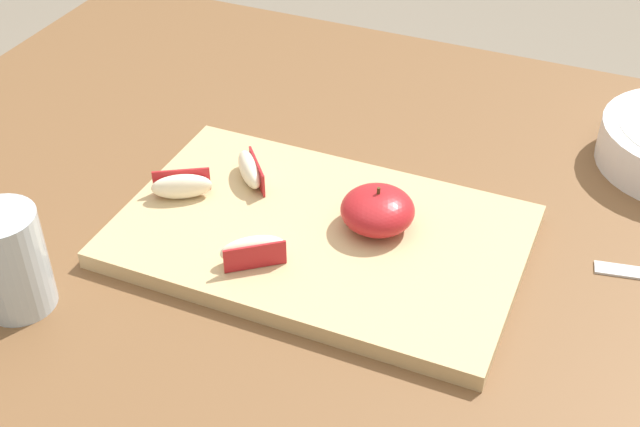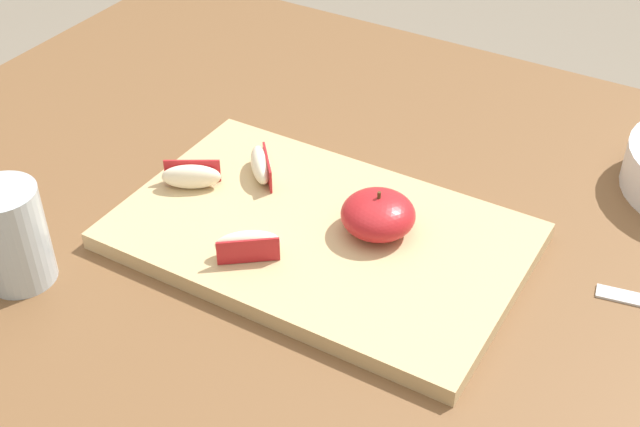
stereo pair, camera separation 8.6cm
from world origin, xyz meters
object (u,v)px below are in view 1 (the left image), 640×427
object	(u,v)px
apple_wedge_right	(182,186)
apple_wedge_left	(249,171)
apple_half_skin_up	(378,210)
drinking_glass_water	(10,261)
cutting_board	(320,236)
apple_wedge_front	(253,250)

from	to	relation	value
apple_wedge_right	apple_wedge_left	distance (m)	0.08
apple_half_skin_up	apple_wedge_left	bearing A→B (deg)	173.01
apple_wedge_left	drinking_glass_water	distance (m)	0.27
apple_wedge_left	cutting_board	bearing A→B (deg)	-23.99
apple_half_skin_up	apple_wedge_right	world-z (taller)	apple_half_skin_up
drinking_glass_water	cutting_board	bearing A→B (deg)	40.53
cutting_board	apple_wedge_left	bearing A→B (deg)	156.01
apple_half_skin_up	drinking_glass_water	size ratio (longest dim) A/B	0.73
cutting_board	apple_wedge_front	size ratio (longest dim) A/B	6.42
apple_wedge_front	drinking_glass_water	size ratio (longest dim) A/B	0.61
apple_wedge_left	apple_wedge_right	bearing A→B (deg)	-135.23
cutting_board	drinking_glass_water	world-z (taller)	drinking_glass_water
apple_half_skin_up	apple_wedge_right	size ratio (longest dim) A/B	1.15
apple_wedge_right	cutting_board	bearing A→B (deg)	2.50
cutting_board	apple_wedge_right	world-z (taller)	apple_wedge_right
apple_wedge_front	apple_wedge_left	size ratio (longest dim) A/B	1.02
apple_wedge_left	drinking_glass_water	world-z (taller)	drinking_glass_water
apple_half_skin_up	apple_wedge_right	xyz separation A→B (m)	(-0.21, -0.03, -0.01)
cutting_board	apple_half_skin_up	size ratio (longest dim) A/B	5.42
apple_wedge_front	apple_wedge_left	world-z (taller)	same
apple_half_skin_up	apple_wedge_left	distance (m)	0.16
cutting_board	apple_wedge_front	bearing A→B (deg)	-119.12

